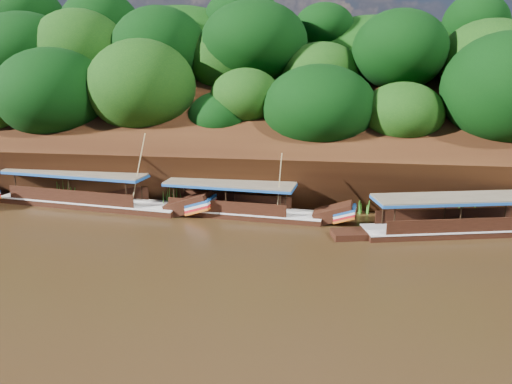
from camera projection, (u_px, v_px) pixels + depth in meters
The scene contains 6 objects.
ground at pixel (217, 265), 24.67m from camera, with size 160.00×160.00×0.00m, color black.
riverbank at pixel (270, 148), 45.90m from camera, with size 120.00×30.06×19.40m.
boat_0 at pixel (475, 225), 28.98m from camera, with size 13.87×5.09×5.93m.
boat_1 at pixel (250, 209), 32.00m from camera, with size 12.78×3.07×4.82m.
boat_2 at pixel (100, 199), 34.08m from camera, with size 15.70×3.98×5.69m.
reeds at pixel (202, 194), 34.17m from camera, with size 50.23×2.60×1.97m.
Camera 1 is at (5.24, -22.37, 9.89)m, focal length 35.00 mm.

